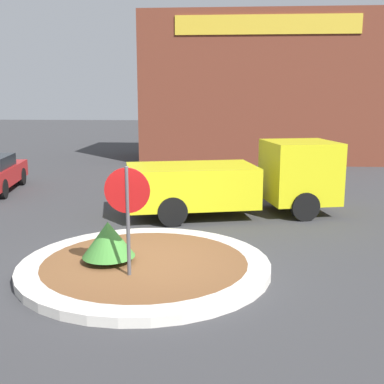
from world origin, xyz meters
The scene contains 6 objects.
ground_plane centered at (0.00, 0.00, 0.00)m, with size 120.00×120.00×0.00m, color #38383A.
traffic_island centered at (0.00, 0.00, 0.09)m, with size 5.00×5.00×0.18m.
stop_sign centered at (-0.17, -0.74, 1.54)m, with size 0.83×0.07×2.20m.
island_shrub centered at (-0.72, -0.07, 0.65)m, with size 1.05×1.05×0.82m.
utility_truck centered at (2.01, 4.74, 1.04)m, with size 6.31×3.35×2.13m.
storefront_building centered at (3.50, 17.88, 3.78)m, with size 12.53×6.07×7.54m.
Camera 1 is at (1.55, -9.07, 3.43)m, focal length 45.00 mm.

